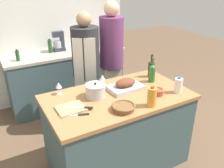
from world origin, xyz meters
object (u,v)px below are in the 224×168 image
Objects in this scene: condiment_bottle_short at (50,46)px; person_cook_aproned at (86,68)px; wine_bottle_green at (152,72)px; milk_jug at (178,85)px; condiment_bottle_extra at (103,40)px; juice_jug at (152,97)px; roasting_pan at (125,85)px; knife_chef at (75,115)px; stand_mixer at (59,43)px; wicker_basket at (123,107)px; wine_bottle_dark at (151,68)px; person_cook_guest at (111,58)px; cutting_board at (71,109)px; wine_glass_left at (102,78)px; stock_pot at (95,91)px; wine_glass_right at (58,86)px; mixing_bowl at (158,91)px; knife_paring at (82,107)px; condiment_bottle_tall at (18,56)px.

person_cook_aproned is (0.23, -0.85, -0.11)m from condiment_bottle_short.
person_cook_aproned is at bearing 124.17° from wine_bottle_green.
milk_jug is at bearing -67.71° from condiment_bottle_short.
condiment_bottle_extra is at bearing 1.96° from condiment_bottle_short.
juice_jug is 0.95× the size of condiment_bottle_short.
roasting_pan is 1.45× the size of knife_chef.
stand_mixer is 1.97× the size of condiment_bottle_extra.
wicker_basket is at bearing 166.46° from juice_jug.
stand_mixer is at bearing 179.85° from condiment_bottle_extra.
wine_bottle_dark is 0.68m from person_cook_guest.
person_cook_aproned is (-0.12, 0.77, -0.03)m from roasting_pan.
knife_chef is 1.67× the size of condiment_bottle_extra.
wine_bottle_dark reaches higher than cutting_board.
person_cook_guest is at bearing 52.77° from wine_glass_left.
wine_bottle_dark reaches higher than condiment_bottle_extra.
person_cook_guest reaches higher than juice_jug.
person_cook_guest is at bearing 98.57° from milk_jug.
stock_pot is 0.39m from wine_glass_right.
wicker_basket is 1.98m from condiment_bottle_short.
wicker_basket is at bearing -148.63° from wine_bottle_green.
wine_glass_right is 0.62× the size of condiment_bottle_short.
mixing_bowl is 0.34m from wine_bottle_green.
stand_mixer is 0.18× the size of person_cook_guest.
person_cook_guest reaches higher than knife_chef.
wicker_basket is 0.75× the size of wine_bottle_green.
person_cook_aproned is at bearing 73.02° from stock_pot.
knife_paring is at bearing 149.02° from wicker_basket.
condiment_bottle_short reaches higher than cutting_board.
stand_mixer is 0.16m from condiment_bottle_short.
condiment_bottle_extra reaches higher than wine_glass_left.
wine_glass_right is at bearing -108.18° from stand_mixer.
knife_paring is (0.10, -0.05, 0.01)m from cutting_board.
cutting_board is 1.65× the size of condiment_bottle_extra.
knife_chef is at bearing 177.28° from mixing_bowl.
wine_bottle_dark is 1.45× the size of knife_paring.
person_cook_guest reaches higher than stock_pot.
roasting_pan is 2.31× the size of condiment_bottle_tall.
cutting_board is 1.24× the size of stock_pot.
wine_glass_right is 0.08× the size of person_cook_aproned.
wine_bottle_green reaches higher than cutting_board.
mixing_bowl is 1.07m from person_cook_guest.
wine_bottle_green is at bearing 1.71° from stock_pot.
knife_paring is 0.90× the size of condiment_bottle_short.
wine_bottle_dark reaches higher than juice_jug.
knife_chef is (-0.01, -0.47, -0.09)m from wine_glass_right.
knife_chef is 0.16× the size of person_cook_aproned.
wine_bottle_green is 0.97m from knife_paring.
roasting_pan is 1.66m from condiment_bottle_short.
knife_paring is 0.11× the size of person_cook_guest.
milk_jug is 1.13m from knife_chef.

